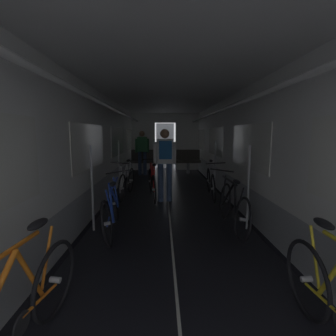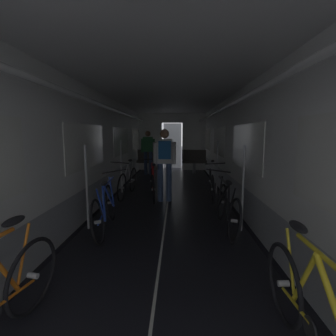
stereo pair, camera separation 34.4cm
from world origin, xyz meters
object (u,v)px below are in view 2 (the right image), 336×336
(bicycle_blue, at_px, (105,208))
(person_standing_near_bench, at_px, (148,150))
(person_cyclist_aisle, at_px, (165,158))
(bench_seat_far_right, at_px, (194,159))
(bicycle_silver, at_px, (212,183))
(bicycle_yellow, at_px, (316,323))
(bicycle_white, at_px, (128,181))
(bicycle_red_in_aisle, at_px, (153,183))
(bicycle_black, at_px, (227,207))
(bench_seat_far_left, at_px, (149,159))

(bicycle_blue, bearing_deg, person_standing_near_bench, 89.45)
(person_cyclist_aisle, distance_m, person_standing_near_bench, 3.93)
(bench_seat_far_right, relative_size, bicycle_silver, 0.58)
(bicycle_yellow, bearing_deg, bicycle_white, 114.37)
(person_cyclist_aisle, xyz_separation_m, person_standing_near_bench, (-0.83, 3.85, -0.04))
(bicycle_yellow, xyz_separation_m, person_cyclist_aisle, (-1.17, 4.25, 0.63))
(bicycle_yellow, relative_size, bicycle_red_in_aisle, 1.00)
(bicycle_black, relative_size, bicycle_silver, 1.00)
(bench_seat_far_left, xyz_separation_m, person_standing_near_bench, (0.00, -0.38, 0.41))
(bench_seat_far_right, xyz_separation_m, bicycle_blue, (-1.85, -6.06, -0.19))
(bicycle_silver, height_order, bicycle_blue, bicycle_blue)
(bicycle_blue, bearing_deg, bicycle_red_in_aisle, 74.82)
(bench_seat_far_left, xyz_separation_m, bench_seat_far_right, (1.80, 0.00, 0.00))
(bicycle_silver, distance_m, person_cyclist_aisle, 1.36)
(bench_seat_far_left, distance_m, bicycle_silver, 4.35)
(bicycle_blue, xyz_separation_m, bicycle_white, (-0.08, 2.29, 0.00))
(bicycle_blue, xyz_separation_m, bicycle_red_in_aisle, (0.57, 2.11, 0.00))
(bicycle_blue, relative_size, person_standing_near_bench, 1.01)
(bicycle_yellow, relative_size, bicycle_white, 1.00)
(bicycle_silver, bearing_deg, bench_seat_far_left, 117.10)
(bicycle_white, bearing_deg, bicycle_red_in_aisle, -15.84)
(bicycle_blue, distance_m, bicycle_red_in_aisle, 2.19)
(bicycle_red_in_aisle, relative_size, person_standing_near_bench, 1.00)
(bench_seat_far_left, relative_size, bicycle_black, 0.58)
(bicycle_yellow, bearing_deg, bench_seat_far_left, 103.29)
(bicycle_white, distance_m, person_cyclist_aisle, 1.23)
(bicycle_silver, distance_m, bicycle_white, 2.11)
(bicycle_black, height_order, bicycle_blue, bicycle_blue)
(bicycle_silver, bearing_deg, bicycle_black, -91.18)
(bicycle_black, distance_m, bicycle_yellow, 2.53)
(bicycle_yellow, distance_m, bicycle_red_in_aisle, 4.75)
(person_standing_near_bench, bearing_deg, person_cyclist_aisle, -77.89)
(bicycle_blue, bearing_deg, bench_seat_far_right, 73.02)
(bicycle_black, bearing_deg, bicycle_yellow, -88.51)
(person_cyclist_aisle, bearing_deg, person_standing_near_bench, 102.11)
(bicycle_silver, bearing_deg, bicycle_yellow, -89.71)
(bench_seat_far_right, bearing_deg, person_standing_near_bench, -168.17)
(bicycle_white, relative_size, person_cyclist_aisle, 1.00)
(bench_seat_far_left, distance_m, bicycle_white, 3.78)
(person_standing_near_bench, bearing_deg, bicycle_blue, -90.55)
(bench_seat_far_right, xyz_separation_m, person_cyclist_aisle, (-0.97, -4.22, 0.45))
(bicycle_white, bearing_deg, person_cyclist_aisle, -25.37)
(bicycle_black, distance_m, bicycle_red_in_aisle, 2.44)
(bench_seat_far_right, bearing_deg, bicycle_red_in_aisle, -107.93)
(bicycle_silver, bearing_deg, bicycle_red_in_aisle, -176.58)
(bicycle_blue, height_order, bicycle_white, bicycle_blue)
(bicycle_white, height_order, person_standing_near_bench, person_standing_near_bench)
(bicycle_blue, height_order, bicycle_yellow, bicycle_blue)
(bicycle_silver, xyz_separation_m, person_standing_near_bench, (-1.98, 3.49, 0.59))
(bicycle_black, relative_size, bicycle_red_in_aisle, 1.00)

